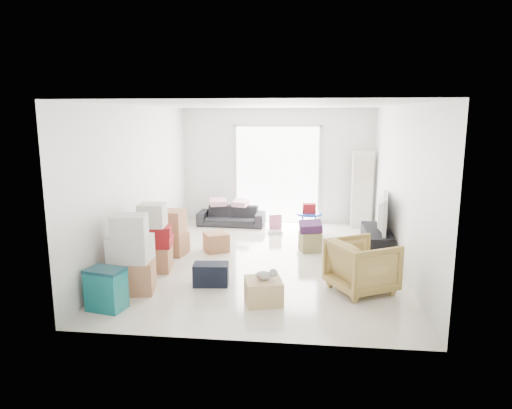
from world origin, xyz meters
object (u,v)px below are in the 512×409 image
object	(u,v)px
ottoman	(310,241)
kids_table	(309,212)
tv_console	(376,242)
armchair	(362,263)
television	(377,226)
sofa	(231,213)
storage_bins	(106,289)
ac_tower	(362,190)
wood_crate	(263,291)

from	to	relation	value
ottoman	kids_table	world-z (taller)	kids_table
tv_console	armchair	size ratio (longest dim) A/B	1.66
ottoman	television	bearing A→B (deg)	-3.89
television	ottoman	bearing A→B (deg)	94.66
sofa	kids_table	xyz separation A→B (m)	(1.80, -0.66, 0.19)
television	storage_bins	world-z (taller)	television
ac_tower	ottoman	bearing A→B (deg)	-119.90
ottoman	wood_crate	xyz separation A→B (m)	(-0.65, -2.51, -0.02)
tv_console	kids_table	xyz separation A→B (m)	(-1.23, 1.30, 0.26)
ottoman	wood_crate	bearing A→B (deg)	-104.53
sofa	armchair	bearing A→B (deg)	-53.49
tv_console	storage_bins	distance (m)	4.85
storage_bins	ac_tower	bearing A→B (deg)	52.37
tv_console	sofa	xyz separation A→B (m)	(-3.03, 1.95, 0.07)
television	storage_bins	distance (m)	4.86
ottoman	kids_table	size ratio (longest dim) A/B	0.55
ac_tower	armchair	xyz separation A→B (m)	(-0.43, -3.96, -0.45)
television	sofa	xyz separation A→B (m)	(-3.03, 1.95, -0.24)
kids_table	wood_crate	xyz separation A→B (m)	(-0.63, -3.73, -0.33)
ac_tower	sofa	world-z (taller)	ac_tower
ac_tower	storage_bins	size ratio (longest dim) A/B	3.10
wood_crate	storage_bins	bearing A→B (deg)	-167.24
storage_bins	ottoman	bearing A→B (deg)	47.87
tv_console	television	distance (m)	0.31
armchair	storage_bins	distance (m)	3.58
tv_console	ottoman	world-z (taller)	tv_console
ac_tower	storage_bins	xyz separation A→B (m)	(-3.85, -4.99, -0.59)
sofa	wood_crate	xyz separation A→B (m)	(1.17, -4.38, -0.14)
kids_table	ottoman	bearing A→B (deg)	-89.02
tv_console	ottoman	size ratio (longest dim) A/B	3.74
ac_tower	sofa	xyz separation A→B (m)	(-2.98, -0.15, -0.57)
ac_tower	ottoman	xyz separation A→B (m)	(-1.16, -2.02, -0.69)
television	wood_crate	world-z (taller)	television
ac_tower	television	bearing A→B (deg)	-88.64
tv_console	sofa	distance (m)	3.61
ac_tower	wood_crate	xyz separation A→B (m)	(-1.81, -4.53, -0.71)
storage_bins	kids_table	distance (m)	4.97
sofa	wood_crate	world-z (taller)	sofa
television	wood_crate	bearing A→B (deg)	151.05
storage_bins	kids_table	size ratio (longest dim) A/B	0.83
wood_crate	armchair	bearing A→B (deg)	22.34
kids_table	wood_crate	size ratio (longest dim) A/B	1.39
ac_tower	ottoman	world-z (taller)	ac_tower
armchair	storage_bins	size ratio (longest dim) A/B	1.50
tv_console	television	size ratio (longest dim) A/B	1.22
armchair	tv_console	bearing A→B (deg)	-43.54
storage_bins	wood_crate	distance (m)	2.09
wood_crate	sofa	bearing A→B (deg)	104.91
sofa	kids_table	distance (m)	1.92
sofa	television	bearing A→B (deg)	-30.10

